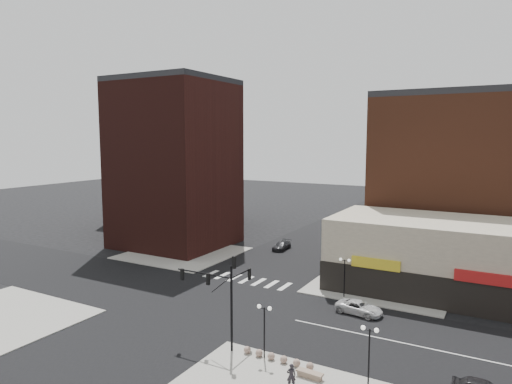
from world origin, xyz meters
The scene contains 18 objects.
ground centered at (0.00, 0.00, 0.00)m, with size 240.00×240.00×0.00m, color black.
road_ew centered at (0.00, 0.00, 0.01)m, with size 200.00×14.00×0.02m, color black.
road_ns centered at (0.00, 0.00, 0.01)m, with size 14.00×200.00×0.02m, color black.
sidewalk_nw centered at (-14.50, 14.50, 0.06)m, with size 15.00×15.00×0.12m, color gray.
sidewalk_ne centered at (14.50, 14.50, 0.06)m, with size 15.00×15.00×0.12m, color gray.
building_nw centered at (-19.00, 18.50, 12.50)m, with size 16.00×15.00×25.00m, color #351411.
building_nw_low centered at (-32.00, 34.00, 6.00)m, with size 20.00×18.00×12.00m, color #351411.
building_ne_midrise centered at (19.00, 29.50, 11.00)m, with size 18.00×15.00×22.00m, color brown.
building_ne_row centered at (21.00, 15.00, 3.30)m, with size 24.20×12.20×8.00m.
traffic_signal centered at (7.24, -7.83, 4.96)m, with size 5.59×3.09×7.77m.
street_lamp_se_a centered at (11.00, -8.00, 3.29)m, with size 1.22×0.32×4.16m.
street_lamp_se_b centered at (19.00, -8.00, 3.29)m, with size 1.22×0.32×4.16m.
street_lamp_ne centered at (12.00, 8.00, 3.29)m, with size 1.22×0.32×4.16m.
bollard_row centered at (12.12, -8.00, 0.40)m, with size 5.81×0.56×0.56m.
white_suv centered at (14.70, 4.40, 0.62)m, with size 2.06×4.46×1.24m, color silver.
dark_sedan_north centered at (-2.91, 23.57, 0.62)m, with size 1.75×4.31×1.25m, color black.
pedestrian centered at (14.56, -10.82, 0.97)m, with size 0.62×0.41×1.70m, color black.
stone_bench centered at (15.14, -9.00, 0.36)m, with size 1.96×0.69×0.45m.
Camera 1 is at (26.57, -37.16, 16.83)m, focal length 32.00 mm.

